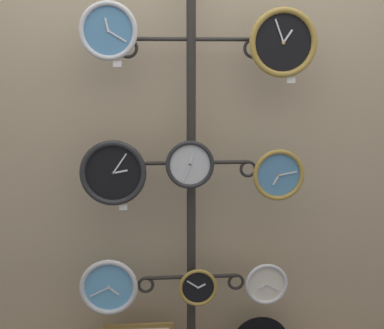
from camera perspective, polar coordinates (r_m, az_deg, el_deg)
shop_wall at (r=2.82m, az=-0.36°, el=4.83°), size 4.40×0.04×2.80m
display_stand at (r=2.78m, az=-0.09°, el=-7.11°), size 0.71×0.36×2.13m
clock_top_left at (r=2.56m, az=-8.92°, el=13.91°), size 0.27×0.04×0.27m
clock_top_right at (r=2.61m, az=9.70°, el=12.69°), size 0.33×0.04×0.33m
clock_middle_left at (r=2.61m, az=-8.41°, el=-0.89°), size 0.32×0.04×0.32m
clock_middle_center at (r=2.61m, az=-0.23°, el=-0.01°), size 0.24×0.04×0.24m
clock_middle_right at (r=2.67m, az=9.21°, el=-1.09°), size 0.26×0.04×0.26m
clock_bottom_left at (r=2.79m, az=-8.86°, el=-12.78°), size 0.29×0.04×0.29m
clock_bottom_center at (r=2.79m, az=0.63°, el=-12.95°), size 0.20×0.04×0.20m
clock_bottom_right at (r=2.84m, az=7.93°, el=-12.48°), size 0.22×0.04×0.22m
price_tag_upper at (r=2.55m, az=-7.98°, el=10.59°), size 0.04×0.00×0.03m
price_tag_mid at (r=2.62m, az=10.54°, el=8.84°), size 0.04×0.00×0.03m
price_tag_lower at (r=2.65m, az=-7.36°, el=-4.55°), size 0.04×0.00×0.03m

